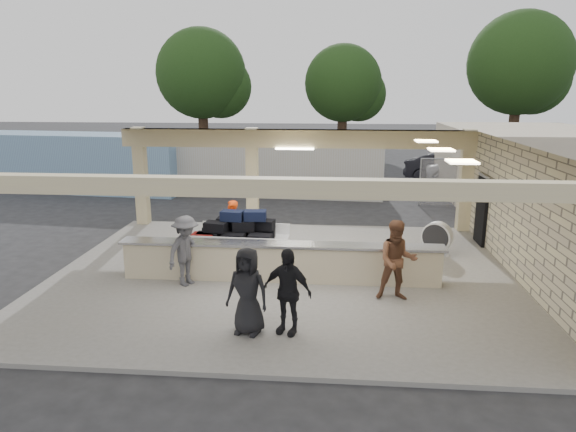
# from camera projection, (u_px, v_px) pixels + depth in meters

# --- Properties ---
(ground) EXTENTS (120.00, 120.00, 0.00)m
(ground) POSITION_uv_depth(u_px,v_px,m) (282.00, 276.00, 13.64)
(ground) COLOR #242426
(ground) RESTS_ON ground
(pavilion) EXTENTS (12.01, 10.00, 3.55)m
(pavilion) POSITION_uv_depth(u_px,v_px,m) (292.00, 221.00, 13.94)
(pavilion) COLOR slate
(pavilion) RESTS_ON ground
(baggage_counter) EXTENTS (8.20, 0.58, 0.98)m
(baggage_counter) POSITION_uv_depth(u_px,v_px,m) (280.00, 262.00, 13.02)
(baggage_counter) COLOR beige
(baggage_counter) RESTS_ON pavilion
(luggage_cart) EXTENTS (2.66, 1.72, 1.51)m
(luggage_cart) POSITION_uv_depth(u_px,v_px,m) (238.00, 235.00, 14.18)
(luggage_cart) COLOR silver
(luggage_cart) RESTS_ON pavilion
(drum_fan) EXTENTS (0.90, 0.72, 0.98)m
(drum_fan) POSITION_uv_depth(u_px,v_px,m) (437.00, 237.00, 15.03)
(drum_fan) COLOR silver
(drum_fan) RESTS_ON pavilion
(baggage_handler) EXTENTS (0.36, 0.61, 1.64)m
(baggage_handler) POSITION_uv_depth(u_px,v_px,m) (232.00, 228.00, 14.86)
(baggage_handler) COLOR #FF430D
(baggage_handler) RESTS_ON pavilion
(passenger_a) EXTENTS (0.92, 0.42, 1.89)m
(passenger_a) POSITION_uv_depth(u_px,v_px,m) (397.00, 261.00, 11.72)
(passenger_a) COLOR brown
(passenger_a) RESTS_ON pavilion
(passenger_b) EXTENTS (1.10, 0.71, 1.76)m
(passenger_b) POSITION_uv_depth(u_px,v_px,m) (287.00, 291.00, 10.12)
(passenger_b) COLOR black
(passenger_b) RESTS_ON pavilion
(passenger_c) EXTENTS (0.92, 1.19, 1.76)m
(passenger_c) POSITION_uv_depth(u_px,v_px,m) (186.00, 251.00, 12.63)
(passenger_c) COLOR #48474C
(passenger_c) RESTS_ON pavilion
(passenger_d) EXTENTS (0.92, 0.56, 1.77)m
(passenger_d) POSITION_uv_depth(u_px,v_px,m) (248.00, 291.00, 10.12)
(passenger_d) COLOR black
(passenger_d) RESTS_ON pavilion
(car_white_a) EXTENTS (6.09, 4.17, 1.59)m
(car_white_a) POSITION_uv_depth(u_px,v_px,m) (486.00, 172.00, 25.45)
(car_white_a) COLOR silver
(car_white_a) RESTS_ON ground
(car_white_b) EXTENTS (4.87, 3.51, 1.45)m
(car_white_b) POSITION_uv_depth(u_px,v_px,m) (554.00, 177.00, 24.66)
(car_white_b) COLOR silver
(car_white_b) RESTS_ON ground
(car_dark) EXTENTS (5.01, 3.67, 1.59)m
(car_dark) POSITION_uv_depth(u_px,v_px,m) (453.00, 169.00, 26.62)
(car_dark) COLOR black
(car_dark) RESTS_ON ground
(container_white) EXTENTS (12.25, 3.18, 2.63)m
(container_white) POSITION_uv_depth(u_px,v_px,m) (253.00, 165.00, 24.18)
(container_white) COLOR #BBBAB6
(container_white) RESTS_ON ground
(container_blue) EXTENTS (10.75, 3.62, 2.74)m
(container_blue) POSITION_uv_depth(u_px,v_px,m) (78.00, 162.00, 24.85)
(container_blue) COLOR #76A1BD
(container_blue) RESTS_ON ground
(fence) EXTENTS (12.06, 0.06, 2.03)m
(fence) POSITION_uv_depth(u_px,v_px,m) (567.00, 183.00, 21.19)
(fence) COLOR gray
(fence) RESTS_ON ground
(tree_left) EXTENTS (6.60, 6.30, 9.00)m
(tree_left) POSITION_uv_depth(u_px,v_px,m) (206.00, 77.00, 36.26)
(tree_left) COLOR #382619
(tree_left) RESTS_ON ground
(tree_mid) EXTENTS (6.00, 5.60, 8.00)m
(tree_mid) POSITION_uv_depth(u_px,v_px,m) (347.00, 86.00, 37.53)
(tree_mid) COLOR #382619
(tree_mid) RESTS_ON ground
(tree_right) EXTENTS (7.20, 7.00, 10.00)m
(tree_right) POSITION_uv_depth(u_px,v_px,m) (524.00, 68.00, 35.28)
(tree_right) COLOR #382619
(tree_right) RESTS_ON ground
(adjacent_building) EXTENTS (6.00, 8.00, 3.20)m
(adjacent_building) POSITION_uv_depth(u_px,v_px,m) (523.00, 166.00, 22.15)
(adjacent_building) COLOR beige
(adjacent_building) RESTS_ON ground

